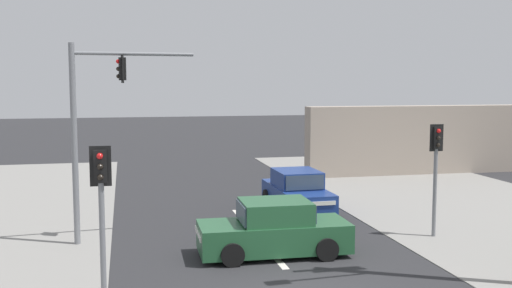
% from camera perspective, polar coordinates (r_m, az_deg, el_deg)
% --- Properties ---
extents(lane_dash_mid, '(0.20, 2.40, 0.01)m').
position_cam_1_polar(lane_dash_mid, '(17.05, 1.80, -10.64)').
color(lane_dash_mid, silver).
rests_on(lane_dash_mid, ground).
extents(lane_dash_far, '(0.20, 2.40, 0.01)m').
position_cam_1_polar(lane_dash_far, '(21.77, -1.46, -6.95)').
color(lane_dash_far, silver).
rests_on(lane_dash_far, ground).
extents(traffic_signal_mast, '(3.68, 0.52, 6.00)m').
position_cam_1_polar(traffic_signal_mast, '(18.41, -15.30, 2.51)').
color(traffic_signal_mast, slate).
rests_on(traffic_signal_mast, ground).
extents(pedestal_signal_right_kerb, '(0.44, 0.29, 3.56)m').
position_cam_1_polar(pedestal_signal_right_kerb, '(19.43, 16.76, -1.55)').
color(pedestal_signal_right_kerb, slate).
rests_on(pedestal_signal_right_kerb, ground).
extents(pedestal_signal_left_kerb, '(0.44, 0.29, 3.56)m').
position_cam_1_polar(pedestal_signal_left_kerb, '(12.88, -14.51, -5.24)').
color(pedestal_signal_left_kerb, slate).
rests_on(pedestal_signal_left_kerb, ground).
extents(shopfront_wall_far, '(12.00, 1.00, 3.60)m').
position_cam_1_polar(shopfront_wall_far, '(32.66, 15.02, 0.38)').
color(shopfront_wall_far, '#A39384').
rests_on(shopfront_wall_far, ground).
extents(sedan_oncoming_mid, '(4.27, 1.96, 1.56)m').
position_cam_1_polar(sedan_oncoming_mid, '(17.00, 1.70, -8.24)').
color(sedan_oncoming_mid, '#235633').
rests_on(sedan_oncoming_mid, ground).
extents(sedan_receding_far, '(1.95, 4.27, 1.56)m').
position_cam_1_polar(sedan_receding_far, '(22.60, 3.93, -4.67)').
color(sedan_receding_far, navy).
rests_on(sedan_receding_far, ground).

